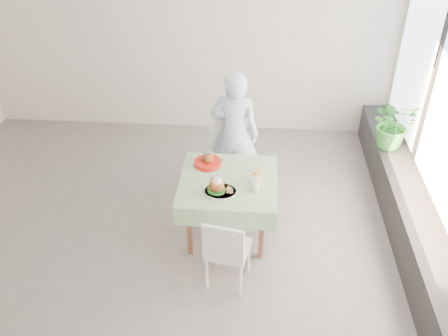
# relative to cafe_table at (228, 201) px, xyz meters

# --- Properties ---
(floor) EXTENTS (6.00, 6.00, 0.00)m
(floor) POSITION_rel_cafe_table_xyz_m (-0.76, -0.04, -0.46)
(floor) COLOR slate
(floor) RESTS_ON ground
(wall_back) EXTENTS (6.00, 0.02, 2.80)m
(wall_back) POSITION_rel_cafe_table_xyz_m (-0.76, 2.46, 0.94)
(wall_back) COLOR silver
(wall_back) RESTS_ON ground
(wall_front) EXTENTS (6.00, 0.02, 2.80)m
(wall_front) POSITION_rel_cafe_table_xyz_m (-0.76, -2.54, 0.94)
(wall_front) COLOR silver
(wall_front) RESTS_ON ground
(window_ledge) EXTENTS (0.40, 4.80, 0.50)m
(window_ledge) POSITION_rel_cafe_table_xyz_m (2.04, -0.04, -0.21)
(window_ledge) COLOR black
(window_ledge) RESTS_ON ground
(cafe_table) EXTENTS (1.05, 1.05, 0.74)m
(cafe_table) POSITION_rel_cafe_table_xyz_m (0.00, 0.00, 0.00)
(cafe_table) COLOR brown
(cafe_table) RESTS_ON ground
(chair_far) EXTENTS (0.52, 0.52, 0.99)m
(chair_far) POSITION_rel_cafe_table_xyz_m (-0.04, 0.79, -0.15)
(chair_far) COLOR white
(chair_far) RESTS_ON ground
(chair_near) EXTENTS (0.48, 0.48, 0.86)m
(chair_near) POSITION_rel_cafe_table_xyz_m (0.04, -0.75, -0.20)
(chair_near) COLOR white
(chair_near) RESTS_ON ground
(diner) EXTENTS (0.64, 0.47, 1.63)m
(diner) POSITION_rel_cafe_table_xyz_m (0.02, 0.86, 0.36)
(diner) COLOR #8CBBE0
(diner) RESTS_ON ground
(main_dish) EXTENTS (0.34, 0.34, 0.18)m
(main_dish) POSITION_rel_cafe_table_xyz_m (-0.09, -0.22, 0.34)
(main_dish) COLOR white
(main_dish) RESTS_ON cafe_table
(juice_cup_orange) EXTENTS (0.10, 0.10, 0.27)m
(juice_cup_orange) POSITION_rel_cafe_table_xyz_m (0.30, 0.01, 0.35)
(juice_cup_orange) COLOR white
(juice_cup_orange) RESTS_ON cafe_table
(juice_cup_lemonade) EXTENTS (0.11, 0.11, 0.30)m
(juice_cup_lemonade) POSITION_rel_cafe_table_xyz_m (0.29, -0.15, 0.35)
(juice_cup_lemonade) COLOR white
(juice_cup_lemonade) RESTS_ON cafe_table
(second_dish) EXTENTS (0.31, 0.31, 0.15)m
(second_dish) POSITION_rel_cafe_table_xyz_m (-0.25, 0.28, 0.32)
(second_dish) COLOR red
(second_dish) RESTS_ON cafe_table
(potted_plant) EXTENTS (0.67, 0.60, 0.65)m
(potted_plant) POSITION_rel_cafe_table_xyz_m (2.00, 1.24, 0.36)
(potted_plant) COLOR #317D29
(potted_plant) RESTS_ON window_ledge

